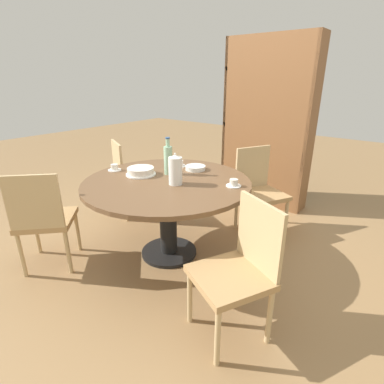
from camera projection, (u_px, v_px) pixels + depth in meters
ground_plane at (169, 253)px, 2.80m from camera, size 14.00×14.00×0.00m
dining_table at (167, 194)px, 2.59m from camera, size 1.42×1.42×0.72m
chair_a at (131, 176)px, 3.46m from camera, size 0.56×0.56×0.87m
chair_b at (44, 218)px, 2.44m from camera, size 0.59×0.59×0.87m
chair_c at (239, 268)px, 1.80m from camera, size 0.56×0.56×0.87m
chair_d at (259, 189)px, 3.08m from camera, size 0.57×0.57×0.87m
bookshelf at (267, 130)px, 3.64m from camera, size 1.10×0.28×1.99m
coffee_pot at (175, 170)px, 2.41m from camera, size 0.11×0.11×0.26m
water_bottle at (168, 159)px, 2.66m from camera, size 0.08×0.08×0.33m
cake_main at (141, 171)px, 2.67m from camera, size 0.27×0.27×0.07m
cup_a at (115, 168)px, 2.80m from camera, size 0.12×0.12×0.06m
cup_b at (180, 164)px, 2.93m from camera, size 0.12×0.12×0.06m
cup_c at (234, 183)px, 2.40m from camera, size 0.12×0.12×0.06m
plate_stack at (196, 168)px, 2.82m from camera, size 0.19×0.19×0.04m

